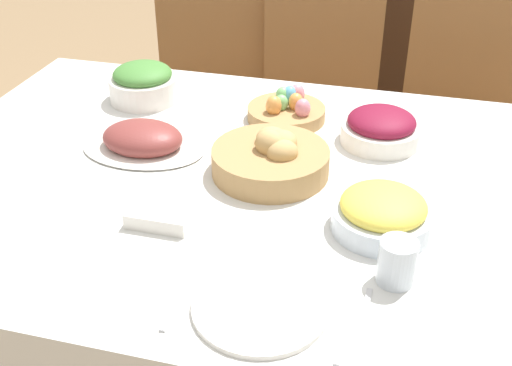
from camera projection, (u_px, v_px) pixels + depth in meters
dining_table at (263, 304)px, 1.63m from camera, size 1.65×1.12×0.75m
chair_far_left at (207, 99)px, 2.40m from camera, size 0.46×0.46×0.92m
chair_far_center at (318, 111)px, 2.31m from camera, size 0.47×0.47×0.92m
chair_far_right at (458, 126)px, 2.20m from camera, size 0.45×0.45×0.92m
sideboard at (348, 42)px, 2.93m from camera, size 1.23×0.44×1.00m
bread_basket at (271, 158)px, 1.43m from camera, size 0.26×0.26×0.11m
egg_basket at (287, 110)px, 1.67m from camera, size 0.20×0.20×0.08m
ham_platter at (143, 140)px, 1.53m from camera, size 0.30×0.21×0.08m
beet_salad_bowl at (381, 128)px, 1.56m from camera, size 0.20×0.20×0.09m
green_salad_bowl at (143, 83)px, 1.76m from camera, size 0.19×0.19×0.11m
pineapple_bowl at (383, 213)px, 1.25m from camera, size 0.20×0.20×0.09m
dinner_plate at (260, 307)px, 1.07m from camera, size 0.23×0.23×0.01m
fork at (181, 293)px, 1.10m from camera, size 0.01×0.19×0.00m
knife at (344, 323)px, 1.04m from camera, size 0.01×0.19×0.00m
spoon at (362, 326)px, 1.04m from camera, size 0.01×0.19×0.00m
drinking_cup at (397, 262)px, 1.11m from camera, size 0.07×0.07×0.08m
butter_dish at (160, 216)px, 1.28m from camera, size 0.13×0.08×0.03m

